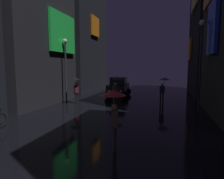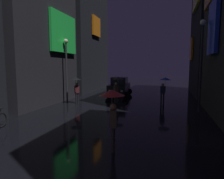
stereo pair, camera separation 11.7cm
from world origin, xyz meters
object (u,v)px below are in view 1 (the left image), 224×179
at_px(pedestrian_foreground_right_blue, 164,83).
at_px(pedestrian_foreground_left_black, 117,82).
at_px(pedestrian_far_right_black, 75,83).
at_px(car_distant, 119,87).
at_px(streetlamp_left_far, 66,63).
at_px(streetlamp_right_far, 201,56).
at_px(pedestrian_midstreet_left_red, 114,103).

relative_size(pedestrian_foreground_right_blue, pedestrian_foreground_left_black, 1.00).
height_order(pedestrian_far_right_black, pedestrian_foreground_left_black, same).
distance_m(car_distant, streetlamp_left_far, 6.10).
height_order(pedestrian_foreground_right_blue, car_distant, pedestrian_foreground_right_blue).
bearing_deg(pedestrian_foreground_right_blue, car_distant, 141.55).
bearing_deg(streetlamp_right_far, pedestrian_far_right_black, 177.33).
bearing_deg(pedestrian_far_right_black, streetlamp_left_far, 154.67).
relative_size(pedestrian_foreground_left_black, streetlamp_left_far, 0.41).
height_order(car_distant, streetlamp_left_far, streetlamp_left_far).
bearing_deg(pedestrian_foreground_right_blue, streetlamp_right_far, -40.99).
bearing_deg(car_distant, pedestrian_foreground_right_blue, -38.45).
bearing_deg(pedestrian_far_right_black, pedestrian_foreground_left_black, 25.27).
distance_m(pedestrian_foreground_right_blue, pedestrian_foreground_left_black, 3.69).
xyz_separation_m(car_distant, streetlamp_left_far, (-3.34, -4.53, 2.33)).
bearing_deg(pedestrian_midstreet_left_red, pedestrian_foreground_right_blue, 80.72).
bearing_deg(streetlamp_right_far, streetlamp_left_far, 174.73).
xyz_separation_m(pedestrian_far_right_black, streetlamp_left_far, (-1.07, 0.50, 1.59)).
relative_size(pedestrian_midstreet_left_red, pedestrian_foreground_left_black, 1.00).
distance_m(pedestrian_midstreet_left_red, streetlamp_left_far, 10.41).
bearing_deg(pedestrian_foreground_right_blue, pedestrian_foreground_left_black, -178.01).
bearing_deg(pedestrian_midstreet_left_red, pedestrian_foreground_left_black, 103.48).
xyz_separation_m(streetlamp_right_far, streetlamp_left_far, (-10.00, 0.92, -0.36)).
bearing_deg(streetlamp_left_far, pedestrian_midstreet_left_red, -52.66).
xyz_separation_m(pedestrian_foreground_right_blue, streetlamp_right_far, (2.25, -1.96, 1.95)).
height_order(pedestrian_midstreet_left_red, streetlamp_right_far, streetlamp_right_far).
bearing_deg(pedestrian_far_right_black, streetlamp_right_far, -2.67).
xyz_separation_m(pedestrian_midstreet_left_red, pedestrian_foreground_left_black, (-2.18, 9.09, 0.00)).
distance_m(pedestrian_foreground_left_black, streetlamp_left_far, 4.45).
height_order(streetlamp_right_far, streetlamp_left_far, streetlamp_right_far).
xyz_separation_m(pedestrian_midstreet_left_red, car_distant, (-2.90, 12.71, -0.74)).
height_order(pedestrian_midstreet_left_red, pedestrian_foreground_right_blue, same).
relative_size(streetlamp_right_far, streetlamp_left_far, 1.13).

